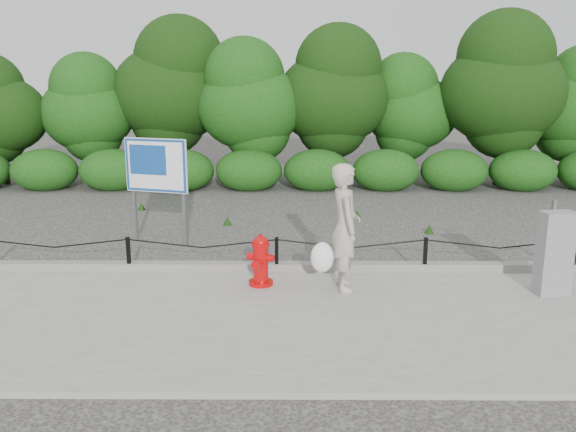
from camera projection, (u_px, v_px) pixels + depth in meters
The scene contains 9 objects.
ground at pixel (277, 276), 10.34m from camera, with size 90.00×90.00×0.00m, color #2D2B28.
sidewalk at pixel (273, 321), 8.38m from camera, with size 14.00×4.00×0.08m, color gray.
curb at pixel (277, 267), 10.35m from camera, with size 14.00×0.22×0.14m, color slate.
chain_barrier at pixel (277, 250), 10.23m from camera, with size 10.06×0.06×0.60m.
treeline at pixel (307, 95), 18.42m from camera, with size 20.23×3.98×5.02m.
fire_hydrant at pixel (261, 261), 9.59m from camera, with size 0.48×0.49×0.83m.
pedestrian at pixel (344, 229), 9.30m from camera, with size 0.80×0.76×1.97m.
utility_cabinet at pixel (554, 253), 9.14m from camera, with size 0.53×0.39×1.42m.
advertising_sign at pixel (156, 170), 11.93m from camera, with size 1.28×0.46×2.12m.
Camera 1 is at (0.25, -9.82, 3.39)m, focal length 38.00 mm.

